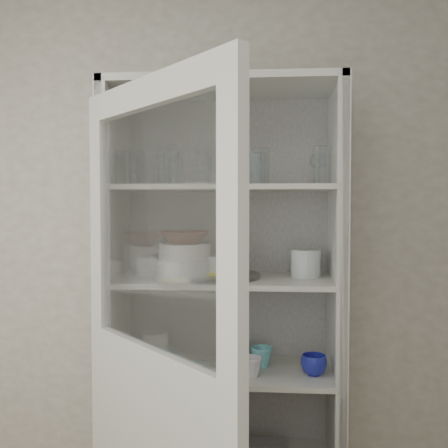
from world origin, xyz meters
The scene contains 33 objects.
wall_back centered at (0.00, 1.50, 1.30)m, with size 3.60×0.02×2.60m, color #A09A89.
pantry_cabinet centered at (0.20, 1.34, 0.94)m, with size 1.00×0.45×2.10m.
cupboard_door centered at (0.01, 0.72, 0.87)m, with size 0.65×0.68×2.00m.
tumbler_0 centered at (-0.21, 1.14, 1.73)m, with size 0.07×0.07×0.14m, color silver.
tumbler_1 centered at (0.01, 1.15, 1.73)m, with size 0.06×0.06×0.13m, color silver.
tumbler_2 centered at (-0.01, 1.16, 1.73)m, with size 0.07×0.07×0.14m, color silver.
tumbler_3 centered at (0.33, 1.12, 1.72)m, with size 0.06×0.06×0.13m, color silver.
tumbler_4 centered at (0.35, 1.14, 1.73)m, with size 0.07×0.07×0.13m, color silver.
tumbler_5 centered at (0.36, 1.17, 1.74)m, with size 0.07×0.07×0.15m, color silver.
tumbler_6 centered at (0.61, 1.16, 1.74)m, with size 0.08×0.08×0.16m, color silver.
tumbler_7 centered at (-0.08, 1.28, 1.73)m, with size 0.07×0.07×0.13m, color silver.
tumbler_8 centered at (-0.21, 1.27, 1.73)m, with size 0.07×0.07×0.13m, color silver.
tumbler_9 centered at (0.18, 1.26, 1.73)m, with size 0.07×0.07×0.15m, color silver.
tumbler_10 centered at (0.17, 1.28, 1.73)m, with size 0.07×0.07×0.15m, color silver.
goblet_0 centered at (-0.10, 1.35, 1.74)m, with size 0.07×0.07×0.15m, color silver, non-canonical shape.
goblet_1 centered at (0.21, 1.37, 1.74)m, with size 0.07×0.07×0.15m, color silver, non-canonical shape.
goblet_2 centered at (0.23, 1.36, 1.75)m, with size 0.08×0.08×0.19m, color silver, non-canonical shape.
goblet_3 centered at (0.61, 1.36, 1.74)m, with size 0.07×0.07×0.16m, color silver, non-canonical shape.
plate_stack_front centered at (0.04, 1.21, 1.30)m, with size 0.24×0.24×0.08m, color silver.
plate_stack_back centered at (-0.10, 1.36, 1.30)m, with size 0.23×0.23×0.08m, color silver.
cream_bowl centered at (0.04, 1.21, 1.38)m, with size 0.22×0.22×0.07m, color silver.
terracotta_bowl centered at (0.04, 1.21, 1.44)m, with size 0.21×0.21×0.05m, color #5B2C1F.
glass_platter centered at (0.18, 1.24, 1.27)m, with size 0.36×0.36×0.02m, color silver.
yellow_trivet centered at (0.18, 1.24, 1.29)m, with size 0.18×0.18×0.01m, color yellow.
white_ramekin centered at (0.18, 1.24, 1.33)m, with size 0.15×0.15×0.07m, color silver.
grey_bowl_stack centered at (0.56, 1.31, 1.32)m, with size 0.13×0.13×0.12m, color silver.
mug_blue centered at (0.59, 1.20, 0.90)m, with size 0.11×0.11×0.09m, color #17299B.
mug_teal centered at (0.37, 1.29, 0.91)m, with size 0.10×0.10×0.09m, color teal.
mug_white centered at (0.32, 1.16, 0.90)m, with size 0.09×0.09×0.08m, color silver.
teal_jar centered at (0.22, 1.32, 0.92)m, with size 0.10×0.10×0.12m.
measuring_cups centered at (0.11, 1.20, 0.88)m, with size 0.10×0.10×0.04m, color #BEBEBE.
white_canister centered at (-0.12, 1.31, 0.93)m, with size 0.12×0.12×0.14m, color silver.
cream_dish centered at (0.11, 1.26, 0.50)m, with size 0.26×0.26×0.08m, color silver.
Camera 1 is at (0.37, -0.90, 1.58)m, focal length 40.00 mm.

